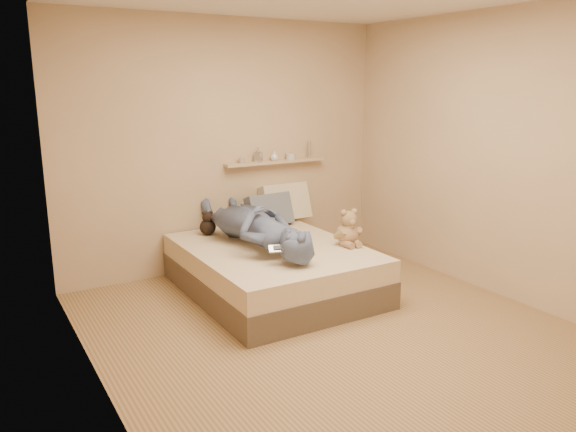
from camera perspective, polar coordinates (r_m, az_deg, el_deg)
room at (r=4.31m, az=4.44°, el=4.75°), size 3.80×3.80×3.80m
bed at (r=5.34m, az=-1.54°, el=-5.43°), size 1.50×1.90×0.45m
game_console at (r=4.69m, az=-0.98°, el=-3.33°), size 0.18×0.12×0.06m
teddy_bear at (r=5.30m, az=6.15°, el=-1.44°), size 0.29×0.28×0.35m
dark_plush at (r=5.69m, az=-8.16°, el=-0.87°), size 0.16×0.16×0.25m
pillow_cream at (r=6.22m, az=-0.30°, el=1.37°), size 0.55×0.29×0.43m
pillow_grey at (r=5.97m, az=-1.90°, el=0.57°), size 0.52×0.28×0.37m
person at (r=5.25m, az=-3.31°, el=-0.90°), size 0.63×1.69×0.40m
wall_shelf at (r=6.17m, az=-1.26°, el=5.52°), size 1.20×0.12×0.03m
shelf_bottles at (r=6.16m, az=-1.36°, el=6.19°), size 0.90×0.10×0.19m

